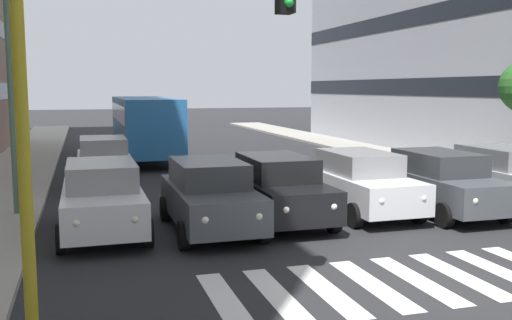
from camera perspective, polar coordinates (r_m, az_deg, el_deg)
name	(u,v)px	position (r m, az deg, el deg)	size (l,w,h in m)	color
ground_plane	(438,277)	(11.38, 17.55, -11.00)	(180.00, 180.00, 0.00)	#262628
crosswalk_markings	(438,277)	(11.38, 17.55, -10.98)	(8.55, 2.80, 0.01)	silver
car_0	(504,175)	(18.79, 23.29, -1.39)	(2.02, 4.44, 1.72)	#B2B7BC
car_1	(441,182)	(16.83, 17.80, -2.08)	(2.02, 4.44, 1.72)	#474C51
car_2	(360,182)	(16.28, 10.28, -2.16)	(2.02, 4.44, 1.72)	silver
car_3	(278,188)	(15.06, 2.20, -2.79)	(2.02, 4.44, 1.72)	black
car_4	(210,195)	(14.12, -4.60, -3.48)	(2.02, 4.44, 1.72)	#474C51
car_5	(102,197)	(14.26, -14.95, -3.59)	(2.02, 4.44, 1.72)	silver
car_row2_0	(104,161)	(21.28, -14.80, -0.11)	(2.02, 4.44, 1.72)	silver
bus_behind_traffic	(144,121)	(29.09, -11.00, 3.80)	(2.78, 10.50, 3.00)	#286BAD
traffic_light_gantry	(105,74)	(8.25, -14.65, 8.21)	(3.91, 0.36, 5.50)	#AD991E
street_lamp_right	(23,32)	(16.49, -22.03, 11.64)	(2.59, 0.28, 7.97)	#4C6B56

